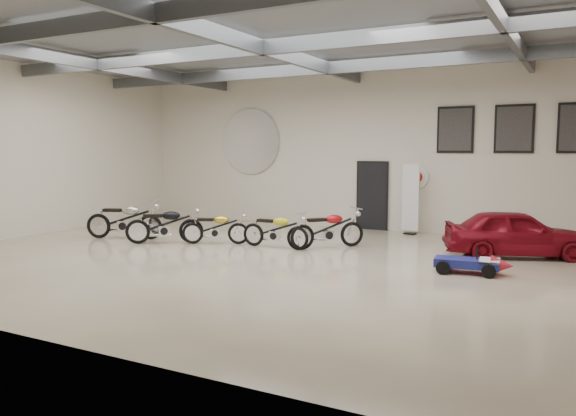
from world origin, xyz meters
The scene contains 18 objects.
floor centered at (0.00, 0.00, 0.00)m, with size 16.00×12.00×0.01m, color beige.
ceiling centered at (0.00, 0.00, 5.00)m, with size 16.00×12.00×0.01m, color slate.
back_wall centered at (0.00, 6.00, 2.50)m, with size 16.00×0.02×5.00m, color beige.
left_wall centered at (-8.00, 0.00, 2.50)m, with size 0.02×12.00×5.00m, color beige.
ceiling_beams centered at (0.00, 0.00, 4.75)m, with size 15.80×11.80×0.32m, color #53565A, non-canonical shape.
door centered at (0.50, 5.95, 1.05)m, with size 0.92×0.08×2.10m, color black.
logo_plaque centered at (-4.00, 5.95, 2.80)m, with size 2.30×0.06×1.16m, color silver, non-canonical shape.
poster_left centered at (3.00, 5.96, 3.10)m, with size 1.05×0.08×1.35m, color black, non-canonical shape.
poster_mid centered at (4.60, 5.96, 3.10)m, with size 1.05×0.08×1.35m, color black, non-canonical shape.
oil_sign centered at (1.90, 5.95, 1.70)m, with size 0.72×0.10×0.72m, color white, non-canonical shape.
banner_stand centered at (1.85, 5.50, 1.01)m, with size 0.55×0.22×2.01m, color white, non-canonical shape.
motorcycle_silver centered at (-5.09, 0.87, 0.57)m, with size 2.18×0.68×1.14m, color silver, non-canonical shape.
motorcycle_black centered at (-3.55, 0.80, 0.53)m, with size 2.03×0.63×1.05m, color silver, non-canonical shape.
motorcycle_gold centered at (-2.29, 1.36, 0.46)m, with size 1.77×0.55×0.92m, color silver, non-canonical shape.
motorcycle_yellow centered at (-0.58, 1.58, 0.48)m, with size 1.86×0.58×0.97m, color silver, non-canonical shape.
motorcycle_red centered at (0.62, 2.19, 0.52)m, with size 2.00×0.62×1.04m, color silver, non-canonical shape.
go_kart centered at (4.48, 0.84, 0.28)m, with size 1.56×0.70×0.57m, color navy, non-canonical shape.
vintage_car centered at (5.03, 3.24, 0.56)m, with size 3.30×1.33×1.12m, color maroon.
Camera 1 is at (6.39, -10.88, 2.54)m, focal length 35.00 mm.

